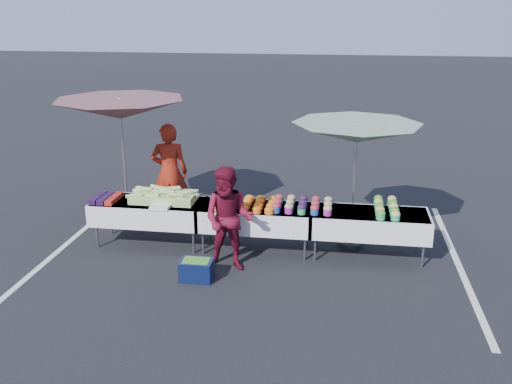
# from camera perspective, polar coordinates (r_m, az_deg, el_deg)

# --- Properties ---
(ground) EXTENTS (80.00, 80.00, 0.00)m
(ground) POSITION_cam_1_polar(r_m,az_deg,el_deg) (9.45, 0.00, -5.77)
(ground) COLOR black
(stripe_left) EXTENTS (0.10, 5.00, 0.00)m
(stripe_left) POSITION_cam_1_polar(r_m,az_deg,el_deg) (10.38, -17.80, -4.42)
(stripe_left) COLOR silver
(stripe_left) RESTS_ON ground
(stripe_right) EXTENTS (0.10, 5.00, 0.00)m
(stripe_right) POSITION_cam_1_polar(r_m,az_deg,el_deg) (9.55, 19.47, -6.59)
(stripe_right) COLOR silver
(stripe_right) RESTS_ON ground
(table_left) EXTENTS (1.86, 0.81, 0.75)m
(table_left) POSITION_cam_1_polar(r_m,az_deg,el_deg) (9.65, -10.64, -1.86)
(table_left) COLOR white
(table_left) RESTS_ON ground
(table_center) EXTENTS (1.86, 0.81, 0.75)m
(table_center) POSITION_cam_1_polar(r_m,az_deg,el_deg) (9.23, 0.00, -2.46)
(table_center) COLOR white
(table_center) RESTS_ON ground
(table_right) EXTENTS (1.86, 0.81, 0.75)m
(table_right) POSITION_cam_1_polar(r_m,az_deg,el_deg) (9.15, 11.23, -3.00)
(table_right) COLOR white
(table_right) RESTS_ON ground
(berry_punnets) EXTENTS (0.40, 0.54, 0.08)m
(berry_punnets) POSITION_cam_1_polar(r_m,az_deg,el_deg) (9.78, -14.76, -0.59)
(berry_punnets) COLOR black
(berry_punnets) RESTS_ON table_left
(corn_pile) EXTENTS (1.16, 0.57, 0.26)m
(corn_pile) POSITION_cam_1_polar(r_m,az_deg,el_deg) (9.53, -9.21, -0.40)
(corn_pile) COLOR #A6CE69
(corn_pile) RESTS_ON table_left
(plastic_bags) EXTENTS (0.30, 0.25, 0.05)m
(plastic_bags) POSITION_cam_1_polar(r_m,az_deg,el_deg) (9.22, -9.54, -1.47)
(plastic_bags) COLOR white
(plastic_bags) RESTS_ON table_left
(carrot_bowls) EXTENTS (0.95, 0.69, 0.11)m
(carrot_bowls) POSITION_cam_1_polar(r_m,az_deg,el_deg) (9.17, -0.94, -1.16)
(carrot_bowls) COLOR #FB5F1B
(carrot_bowls) RESTS_ON table_center
(potato_cups) EXTENTS (0.94, 0.58, 0.16)m
(potato_cups) POSITION_cam_1_polar(r_m,az_deg,el_deg) (9.07, 4.69, -1.24)
(potato_cups) COLOR #21469B
(potato_cups) RESTS_ON table_right
(bean_baskets) EXTENTS (0.36, 0.86, 0.15)m
(bean_baskets) POSITION_cam_1_polar(r_m,az_deg,el_deg) (9.16, 12.92, -1.50)
(bean_baskets) COLOR #28A35A
(bean_baskets) RESTS_ON table_right
(vendor) EXTENTS (0.73, 0.55, 1.83)m
(vendor) POSITION_cam_1_polar(r_m,az_deg,el_deg) (10.61, -8.63, 1.97)
(vendor) COLOR maroon
(vendor) RESTS_ON ground
(customer) EXTENTS (0.82, 0.66, 1.60)m
(customer) POSITION_cam_1_polar(r_m,az_deg,el_deg) (8.51, -2.76, -2.74)
(customer) COLOR maroon
(customer) RESTS_ON ground
(umbrella_left) EXTENTS (2.42, 2.42, 2.33)m
(umbrella_left) POSITION_cam_1_polar(r_m,az_deg,el_deg) (10.23, -13.43, 7.98)
(umbrella_left) COLOR black
(umbrella_left) RESTS_ON ground
(umbrella_right) EXTENTS (2.21, 2.21, 2.11)m
(umbrella_right) POSITION_cam_1_polar(r_m,az_deg,el_deg) (9.15, 10.02, 5.75)
(umbrella_right) COLOR black
(umbrella_right) RESTS_ON ground
(storage_bin) EXTENTS (0.47, 0.34, 0.31)m
(storage_bin) POSITION_cam_1_polar(r_m,az_deg,el_deg) (8.45, -5.96, -7.71)
(storage_bin) COLOR #0B1437
(storage_bin) RESTS_ON ground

